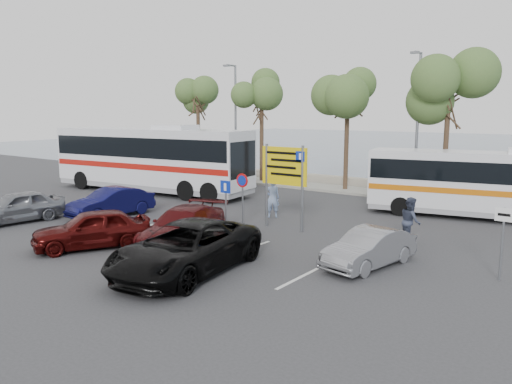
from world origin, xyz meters
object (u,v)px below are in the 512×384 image
Objects in this scene: street_lamp_right at (417,118)px; car_red at (92,229)px; direction_sign at (284,172)px; pedestrian_far at (411,221)px; pedestrian_near at (272,198)px; car_silver_a at (16,207)px; car_maroon at (183,227)px; street_lamp_left at (235,117)px; car_blue at (111,202)px; suv_black at (186,248)px; coach_bus_left at (151,161)px; coach_bus_right at (488,186)px; car_silver_b at (369,248)px.

street_lamp_right is 18.46m from car_red.
pedestrian_far is at bearing 8.00° from direction_sign.
pedestrian_near is at bearing 49.39° from pedestrian_far.
pedestrian_far is at bearing -71.46° from street_lamp_right.
car_silver_a is 0.86× the size of car_maroon.
street_lamp_left is 13.00m from street_lamp_right.
car_blue is 2.25× the size of pedestrian_near.
pedestrian_near reaches higher than suv_black.
suv_black reaches higher than car_silver_a.
street_lamp_left is at bearing 136.83° from direction_sign.
car_blue is at bearing 71.65° from pedestrian_far.
car_maroon is 2.67× the size of pedestrian_far.
coach_bus_left is at bearing -48.40° from pedestrian_near.
coach_bus_right is 17.69m from car_blue.
street_lamp_left is 0.73× the size of coach_bus_right.
car_blue is at bearing -145.18° from coach_bus_right.
street_lamp_left is 4.44× the size of pedestrian_far.
car_blue is at bearing -77.13° from street_lamp_left.
car_blue is at bearing -160.82° from direction_sign.
suv_black is at bearing 4.23° from car_silver_a.
coach_bus_right is at bearing 45.58° from car_silver_a.
car_maroon is 6.92m from car_silver_b.
street_lamp_left is at bearing 140.90° from car_red.
car_silver_a is at bearing 174.11° from car_maroon.
coach_bus_right reaches higher than pedestrian_near.
car_red is 4.80m from suv_black.
coach_bus_right reaches higher than pedestrian_far.
car_silver_a is 11.22m from suv_black.
coach_bus_right reaches higher than car_maroon.
suv_black is (-5.70, -14.00, -0.76)m from coach_bus_right.
car_maroon reaches higher than car_silver_b.
street_lamp_left is at bearing 99.17° from car_silver_a.
car_maroon is 1.15× the size of car_red.
direction_sign reaches higher than pedestrian_far.
coach_bus_left reaches higher than coach_bus_right.
car_blue is at bearing 164.22° from car_red.
pedestrian_far is at bearing -101.05° from coach_bus_right.
street_lamp_left is at bearing 117.09° from suv_black.
car_red is at bearing -153.47° from car_maroon.
direction_sign is at bearing 37.61° from car_silver_a.
street_lamp_left reaches higher than coach_bus_right.
car_silver_b is at bearing 19.45° from car_silver_a.
car_blue is at bearing -169.05° from car_silver_b.
direction_sign is (11.00, -10.32, -2.17)m from street_lamp_left.
car_silver_a is at bearing -127.01° from street_lamp_right.
coach_bus_right is 14.28m from car_maroon.
street_lamp_right is at bearing 99.12° from car_red.
street_lamp_right is at bearing 26.58° from coach_bus_left.
coach_bus_right reaches higher than suv_black.
car_silver_a is 6.43m from car_red.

